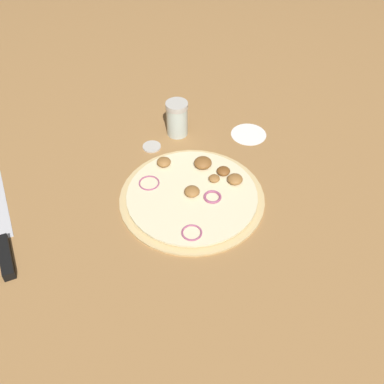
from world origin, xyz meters
TOP-DOWN VIEW (x-y plane):
  - ground_plane at (0.00, 0.00)m, footprint 3.00×3.00m
  - pizza at (-0.00, 0.00)m, footprint 0.29×0.29m
  - knife at (-0.05, -0.36)m, footprint 0.29×0.04m
  - spice_jar at (-0.21, 0.06)m, footprint 0.05×0.05m
  - loose_cap at (-0.18, -0.02)m, footprint 0.04×0.04m
  - flour_patch at (-0.13, 0.21)m, footprint 0.08×0.08m

SIDE VIEW (x-z plane):
  - ground_plane at x=0.00m, z-range 0.00..0.00m
  - flour_patch at x=-0.13m, z-range 0.00..0.00m
  - loose_cap at x=-0.18m, z-range 0.00..0.01m
  - knife at x=-0.05m, z-range 0.00..0.02m
  - pizza at x=0.00m, z-range -0.01..0.02m
  - spice_jar at x=-0.21m, z-range 0.00..0.08m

